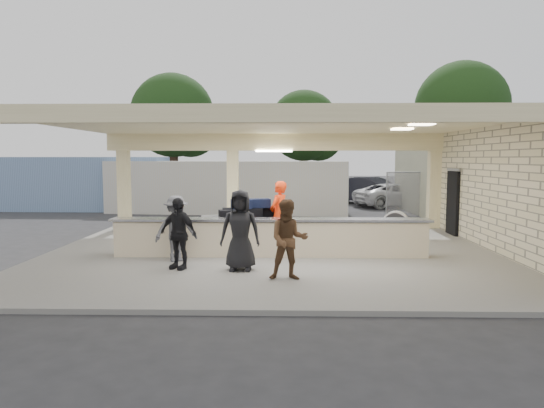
{
  "coord_description": "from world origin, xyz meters",
  "views": [
    {
      "loc": [
        0.31,
        -12.86,
        2.62
      ],
      "look_at": [
        0.01,
        1.0,
        1.31
      ],
      "focal_mm": 32.0,
      "sensor_mm": 36.0,
      "label": 1
    }
  ],
  "objects_px": {
    "passenger_a": "(289,240)",
    "passenger_b": "(178,233)",
    "car_dark": "(372,191)",
    "container_white": "(227,187)",
    "baggage_counter": "(270,237)",
    "baggage_handler": "(279,215)",
    "car_white_b": "(500,193)",
    "drum_fan": "(396,225)",
    "passenger_c": "(176,229)",
    "passenger_d": "(240,230)",
    "container_blue": "(64,183)",
    "luggage_cart": "(247,222)",
    "car_white_a": "(396,195)"
  },
  "relations": [
    {
      "from": "luggage_cart",
      "to": "container_white",
      "type": "distance_m",
      "value": 10.0
    },
    {
      "from": "car_white_a",
      "to": "baggage_counter",
      "type": "bearing_deg",
      "value": 133.56
    },
    {
      "from": "baggage_counter",
      "to": "passenger_a",
      "type": "height_order",
      "value": "passenger_a"
    },
    {
      "from": "baggage_handler",
      "to": "container_blue",
      "type": "height_order",
      "value": "container_blue"
    },
    {
      "from": "container_white",
      "to": "container_blue",
      "type": "height_order",
      "value": "container_blue"
    },
    {
      "from": "car_white_a",
      "to": "car_white_b",
      "type": "relative_size",
      "value": 0.91
    },
    {
      "from": "car_white_b",
      "to": "car_dark",
      "type": "height_order",
      "value": "car_dark"
    },
    {
      "from": "passenger_b",
      "to": "container_blue",
      "type": "distance_m",
      "value": 16.2
    },
    {
      "from": "baggage_counter",
      "to": "car_dark",
      "type": "xyz_separation_m",
      "value": [
        5.45,
        15.33,
        0.19
      ]
    },
    {
      "from": "passenger_c",
      "to": "container_blue",
      "type": "relative_size",
      "value": 0.16
    },
    {
      "from": "baggage_counter",
      "to": "passenger_d",
      "type": "relative_size",
      "value": 4.5
    },
    {
      "from": "car_white_b",
      "to": "car_white_a",
      "type": "bearing_deg",
      "value": 102.46
    },
    {
      "from": "passenger_b",
      "to": "container_blue",
      "type": "xyz_separation_m",
      "value": [
        -8.79,
        13.6,
        0.42
      ]
    },
    {
      "from": "baggage_handler",
      "to": "car_white_a",
      "type": "distance_m",
      "value": 14.28
    },
    {
      "from": "passenger_d",
      "to": "container_white",
      "type": "relative_size",
      "value": 0.16
    },
    {
      "from": "passenger_a",
      "to": "passenger_d",
      "type": "bearing_deg",
      "value": 140.26
    },
    {
      "from": "luggage_cart",
      "to": "passenger_d",
      "type": "distance_m",
      "value": 2.6
    },
    {
      "from": "car_white_b",
      "to": "container_white",
      "type": "bearing_deg",
      "value": 113.12
    },
    {
      "from": "passenger_a",
      "to": "passenger_c",
      "type": "height_order",
      "value": "passenger_a"
    },
    {
      "from": "baggage_counter",
      "to": "car_white_b",
      "type": "relative_size",
      "value": 1.67
    },
    {
      "from": "passenger_b",
      "to": "container_white",
      "type": "xyz_separation_m",
      "value": [
        -0.28,
        12.34,
        0.32
      ]
    },
    {
      "from": "car_dark",
      "to": "container_blue",
      "type": "xyz_separation_m",
      "value": [
        -16.3,
        -3.22,
        0.56
      ]
    },
    {
      "from": "car_white_a",
      "to": "passenger_d",
      "type": "bearing_deg",
      "value": 133.85
    },
    {
      "from": "drum_fan",
      "to": "container_white",
      "type": "bearing_deg",
      "value": 145.74
    },
    {
      "from": "drum_fan",
      "to": "car_white_b",
      "type": "bearing_deg",
      "value": 73.91
    },
    {
      "from": "passenger_b",
      "to": "baggage_counter",
      "type": "bearing_deg",
      "value": 61.21
    },
    {
      "from": "passenger_c",
      "to": "car_dark",
      "type": "relative_size",
      "value": 0.35
    },
    {
      "from": "car_dark",
      "to": "container_white",
      "type": "height_order",
      "value": "container_white"
    },
    {
      "from": "drum_fan",
      "to": "passenger_c",
      "type": "relative_size",
      "value": 0.56
    },
    {
      "from": "car_dark",
      "to": "passenger_a",
      "type": "bearing_deg",
      "value": -154.04
    },
    {
      "from": "passenger_a",
      "to": "container_blue",
      "type": "distance_m",
      "value": 18.42
    },
    {
      "from": "car_white_b",
      "to": "car_dark",
      "type": "distance_m",
      "value": 6.76
    },
    {
      "from": "passenger_c",
      "to": "passenger_a",
      "type": "bearing_deg",
      "value": -61.28
    },
    {
      "from": "car_dark",
      "to": "baggage_counter",
      "type": "bearing_deg",
      "value": -157.85
    },
    {
      "from": "passenger_a",
      "to": "passenger_b",
      "type": "bearing_deg",
      "value": 157.5
    },
    {
      "from": "passenger_a",
      "to": "passenger_d",
      "type": "distance_m",
      "value": 1.37
    },
    {
      "from": "passenger_a",
      "to": "baggage_handler",
      "type": "bearing_deg",
      "value": 91.96
    },
    {
      "from": "car_white_b",
      "to": "passenger_d",
      "type": "bearing_deg",
      "value": 151.44
    },
    {
      "from": "passenger_a",
      "to": "baggage_counter",
      "type": "bearing_deg",
      "value": 98.36
    },
    {
      "from": "drum_fan",
      "to": "baggage_handler",
      "type": "relative_size",
      "value": 0.48
    },
    {
      "from": "passenger_c",
      "to": "car_dark",
      "type": "xyz_separation_m",
      "value": [
        7.74,
        16.0,
        -0.13
      ]
    },
    {
      "from": "passenger_b",
      "to": "car_white_b",
      "type": "height_order",
      "value": "passenger_b"
    },
    {
      "from": "baggage_handler",
      "to": "passenger_b",
      "type": "bearing_deg",
      "value": -12.67
    },
    {
      "from": "baggage_counter",
      "to": "car_white_a",
      "type": "relative_size",
      "value": 1.85
    },
    {
      "from": "luggage_cart",
      "to": "car_white_a",
      "type": "bearing_deg",
      "value": 41.99
    },
    {
      "from": "passenger_a",
      "to": "container_blue",
      "type": "relative_size",
      "value": 0.16
    },
    {
      "from": "luggage_cart",
      "to": "drum_fan",
      "type": "relative_size",
      "value": 2.99
    },
    {
      "from": "drum_fan",
      "to": "passenger_d",
      "type": "xyz_separation_m",
      "value": [
        -4.44,
        -4.07,
        0.42
      ]
    },
    {
      "from": "luggage_cart",
      "to": "car_dark",
      "type": "relative_size",
      "value": 0.58
    },
    {
      "from": "container_white",
      "to": "car_white_a",
      "type": "bearing_deg",
      "value": 24.65
    }
  ]
}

